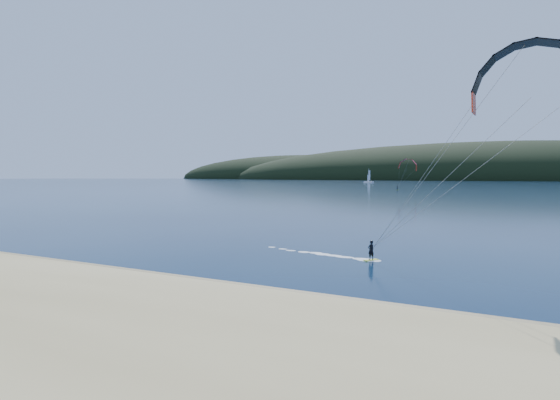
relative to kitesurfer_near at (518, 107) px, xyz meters
The scene contains 6 objects.
ground 24.67m from the kitesurfer_near, 141.26° to the right, with size 1800.00×1800.00×0.00m, color #071935.
wet_sand 22.43m from the kitesurfer_near, 151.53° to the right, with size 220.00×2.50×0.10m.
headland 731.67m from the kitesurfer_near, 91.31° to the left, with size 1200.00×310.00×140.00m.
kitesurfer_near is the anchor object (origin of this frame).
kitesurfer_far 184.87m from the kitesurfer_near, 105.38° to the left, with size 10.46×6.92×12.59m.
sailboat 408.40m from the kitesurfer_near, 109.11° to the left, with size 9.44×5.88×13.15m.
Camera 1 is at (18.37, -18.18, 6.68)m, focal length 30.20 mm.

